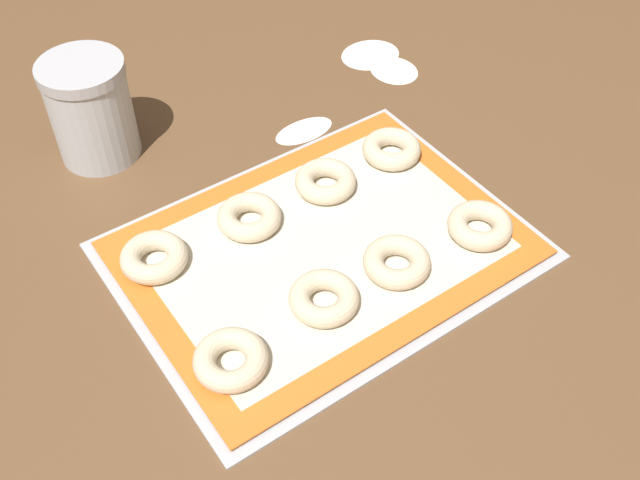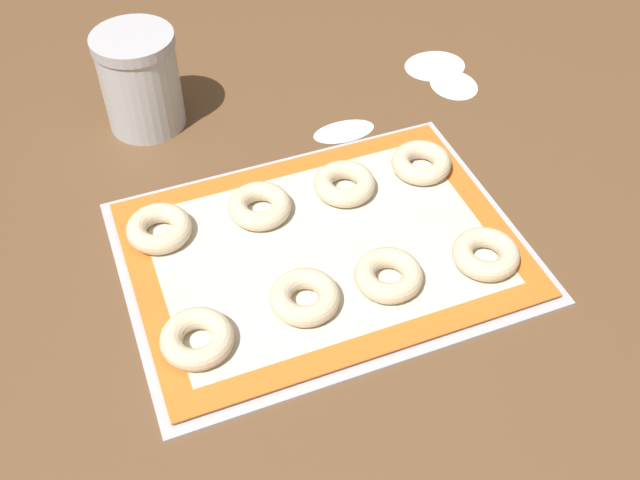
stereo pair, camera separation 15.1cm
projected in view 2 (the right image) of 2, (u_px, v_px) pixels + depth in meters
The scene contains 15 objects.
ground_plane at pixel (323, 253), 0.94m from camera, with size 2.80×2.80×0.00m, color brown.
baking_tray at pixel (320, 251), 0.93m from camera, with size 0.49×0.37×0.01m.
baking_mat at pixel (320, 248), 0.93m from camera, with size 0.47×0.34×0.00m.
bagel_front_far_left at pixel (197, 338), 0.82m from camera, with size 0.08×0.08×0.03m.
bagel_front_mid_left at pixel (305, 297), 0.86m from camera, with size 0.08×0.08×0.03m.
bagel_front_mid_right at pixel (388, 275), 0.88m from camera, with size 0.08×0.08×0.03m.
bagel_front_far_right at pixel (486, 254), 0.90m from camera, with size 0.08×0.08×0.03m.
bagel_back_far_left at pixel (159, 228), 0.93m from camera, with size 0.08×0.08×0.03m.
bagel_back_mid_left at pixel (260, 206), 0.96m from camera, with size 0.08×0.08×0.03m.
bagel_back_mid_right at pixel (345, 184), 0.99m from camera, with size 0.08×0.08×0.03m.
bagel_back_far_right at pixel (421, 163), 1.02m from camera, with size 0.08×0.08×0.03m.
flour_canister at pixel (140, 81), 1.06m from camera, with size 0.12×0.12×0.15m.
flour_patch_near at pixel (435, 65), 1.22m from camera, with size 0.10×0.09×0.00m.
flour_patch_far at pixel (344, 131), 1.10m from camera, with size 0.09×0.05×0.00m.
flour_patch_side at pixel (454, 84), 1.18m from camera, with size 0.07×0.08×0.00m.
Camera 2 is at (-0.23, -0.59, 0.69)m, focal length 42.00 mm.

